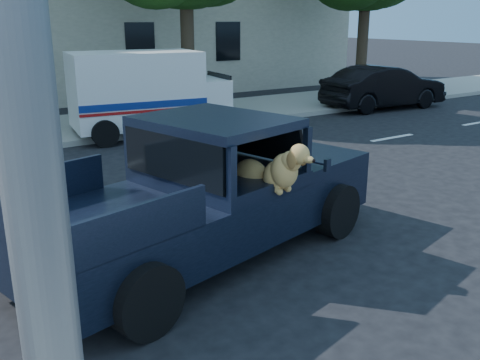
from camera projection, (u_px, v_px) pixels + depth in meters
The scene contains 6 objects.
ground at pixel (198, 245), 7.81m from camera, with size 120.00×120.00×0.00m, color black.
far_sidewalk at pixel (40, 132), 15.14m from camera, with size 60.00×4.00×0.15m, color gray.
lane_stripes at pixel (203, 171), 11.58m from camera, with size 21.60×0.14×0.01m, color silver, non-canonical shape.
pickup_truck at pixel (199, 212), 7.28m from camera, with size 5.67×3.37×1.91m.
mail_truck at pixel (147, 99), 14.81m from camera, with size 4.43×2.63×2.31m.
parked_sedan at pixel (384, 87), 19.23m from camera, with size 4.66×1.62×1.53m, color black.
Camera 1 is at (-3.44, -6.35, 3.20)m, focal length 40.00 mm.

